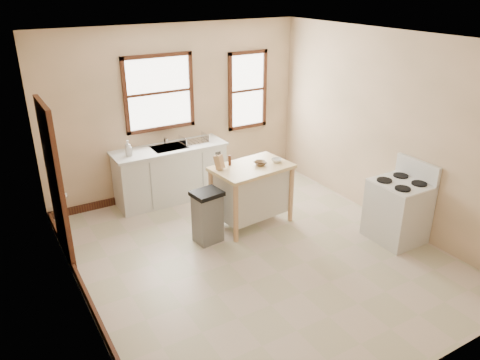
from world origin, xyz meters
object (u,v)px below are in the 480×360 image
(bowl_a, at_px, (260,164))
(gas_stove, at_px, (399,202))
(dish_rack, at_px, (194,139))
(trash_bin, at_px, (208,217))
(soap_bottle_a, at_px, (128,148))
(knife_block, at_px, (219,163))
(bowl_c, at_px, (277,160))
(bowl_b, at_px, (260,162))
(soap_bottle_b, at_px, (129,149))
(kitchen_island, at_px, (251,195))
(pepper_grinder, at_px, (230,160))

(bowl_a, distance_m, gas_stove, 2.01)
(dish_rack, relative_size, trash_bin, 0.57)
(soap_bottle_a, xyz_separation_m, bowl_a, (1.52, -1.39, -0.09))
(knife_block, bearing_deg, bowl_c, -38.44)
(bowl_b, relative_size, bowl_c, 0.95)
(soap_bottle_b, relative_size, bowl_a, 1.05)
(soap_bottle_b, relative_size, bowl_c, 1.21)
(kitchen_island, distance_m, bowl_a, 0.50)
(soap_bottle_b, height_order, bowl_c, soap_bottle_b)
(pepper_grinder, distance_m, bowl_c, 0.71)
(kitchen_island, bearing_deg, trash_bin, -175.92)
(gas_stove, bearing_deg, knife_block, 141.41)
(kitchen_island, bearing_deg, knife_block, 157.66)
(bowl_b, xyz_separation_m, gas_stove, (1.35, -1.46, -0.37))
(soap_bottle_a, xyz_separation_m, gas_stove, (2.90, -2.80, -0.47))
(kitchen_island, xyz_separation_m, bowl_a, (0.13, -0.03, 0.48))
(knife_block, xyz_separation_m, bowl_b, (0.62, -0.11, -0.08))
(soap_bottle_a, distance_m, soap_bottle_b, 0.03)
(soap_bottle_a, height_order, pepper_grinder, soap_bottle_a)
(kitchen_island, height_order, trash_bin, kitchen_island)
(pepper_grinder, xyz_separation_m, bowl_c, (0.66, -0.24, -0.05))
(kitchen_island, bearing_deg, bowl_c, -13.24)
(kitchen_island, relative_size, pepper_grinder, 7.54)
(bowl_b, relative_size, trash_bin, 0.19)
(soap_bottle_a, bearing_deg, pepper_grinder, -55.98)
(kitchen_island, relative_size, trash_bin, 1.48)
(gas_stove, bearing_deg, bowl_c, 128.60)
(pepper_grinder, bearing_deg, soap_bottle_b, 134.02)
(dish_rack, relative_size, knife_block, 2.17)
(bowl_a, xyz_separation_m, bowl_b, (0.03, 0.05, -0.00))
(knife_block, relative_size, pepper_grinder, 1.33)
(bowl_a, xyz_separation_m, bowl_c, (0.27, -0.02, 0.00))
(bowl_a, height_order, bowl_b, bowl_a)
(soap_bottle_b, relative_size, dish_rack, 0.44)
(pepper_grinder, relative_size, gas_stove, 0.13)
(knife_block, height_order, pepper_grinder, knife_block)
(bowl_a, height_order, bowl_c, bowl_c)
(soap_bottle_b, relative_size, kitchen_island, 0.17)
(pepper_grinder, height_order, bowl_b, pepper_grinder)
(soap_bottle_b, distance_m, knife_block, 1.52)
(bowl_b, distance_m, gas_stove, 2.03)
(soap_bottle_b, distance_m, gas_stove, 4.04)
(soap_bottle_a, height_order, gas_stove, soap_bottle_a)
(bowl_b, bearing_deg, soap_bottle_b, 139.22)
(knife_block, bearing_deg, soap_bottle_b, 100.63)
(pepper_grinder, relative_size, bowl_b, 1.01)
(knife_block, xyz_separation_m, trash_bin, (-0.35, -0.28, -0.64))
(knife_block, bearing_deg, dish_rack, 54.25)
(soap_bottle_b, relative_size, knife_block, 0.95)
(trash_bin, relative_size, gas_stove, 0.67)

